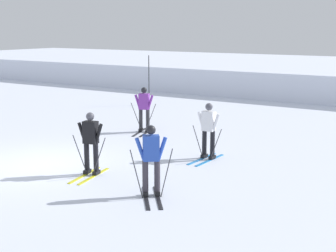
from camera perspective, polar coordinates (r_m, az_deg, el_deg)
name	(u,v)px	position (r m, az deg, el deg)	size (l,w,h in m)	color
ground_plane	(42,165)	(14.92, -14.28, -4.33)	(120.00, 120.00, 0.00)	silver
far_snow_ridge	(278,80)	(31.16, 12.47, 5.19)	(80.00, 7.73, 1.52)	silver
skier_white	(208,129)	(14.93, 4.67, -0.38)	(1.00, 1.61, 1.71)	#237AC6
skier_black	(91,142)	(13.45, -8.87, -1.79)	(0.99, 1.64, 1.71)	gold
skier_purple	(144,108)	(18.80, -2.76, 2.06)	(0.97, 1.64, 1.71)	black
skier_blue	(151,159)	(11.59, -1.94, -3.77)	(1.29, 1.48, 1.71)	black
trail_marker_pole	(149,80)	(25.39, -2.20, 5.25)	(0.04, 0.04, 2.52)	black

